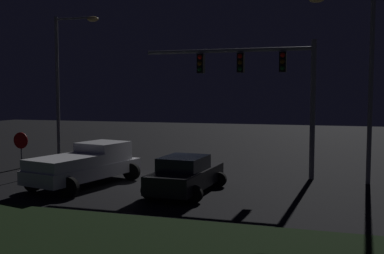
% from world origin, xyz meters
% --- Properties ---
extents(ground_plane, '(80.00, 80.00, 0.00)m').
position_xyz_m(ground_plane, '(0.00, 0.00, 0.00)').
color(ground_plane, black).
extents(grass_median, '(24.81, 4.69, 0.10)m').
position_xyz_m(grass_median, '(0.00, -7.84, 0.05)').
color(grass_median, black).
rests_on(grass_median, ground_plane).
extents(pickup_truck, '(3.72, 5.72, 1.80)m').
position_xyz_m(pickup_truck, '(-3.32, -1.31, 1.00)').
color(pickup_truck, silver).
rests_on(pickup_truck, ground_plane).
extents(car_sedan, '(2.72, 4.53, 1.51)m').
position_xyz_m(car_sedan, '(1.26, -1.57, 0.74)').
color(car_sedan, black).
rests_on(car_sedan, ground_plane).
extents(traffic_signal_gantry, '(8.32, 0.56, 6.50)m').
position_xyz_m(traffic_signal_gantry, '(3.63, 2.87, 4.90)').
color(traffic_signal_gantry, slate).
rests_on(traffic_signal_gantry, ground_plane).
extents(street_lamp_left, '(2.89, 0.44, 8.55)m').
position_xyz_m(street_lamp_left, '(-8.13, 4.65, 5.37)').
color(street_lamp_left, slate).
rests_on(street_lamp_left, ground_plane).
extents(street_lamp_right, '(2.80, 0.44, 8.46)m').
position_xyz_m(street_lamp_right, '(7.96, 2.40, 5.32)').
color(street_lamp_right, slate).
rests_on(street_lamp_right, ground_plane).
extents(stop_sign, '(0.76, 0.08, 2.23)m').
position_xyz_m(stop_sign, '(-6.82, -1.20, 1.56)').
color(stop_sign, slate).
rests_on(stop_sign, ground_plane).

